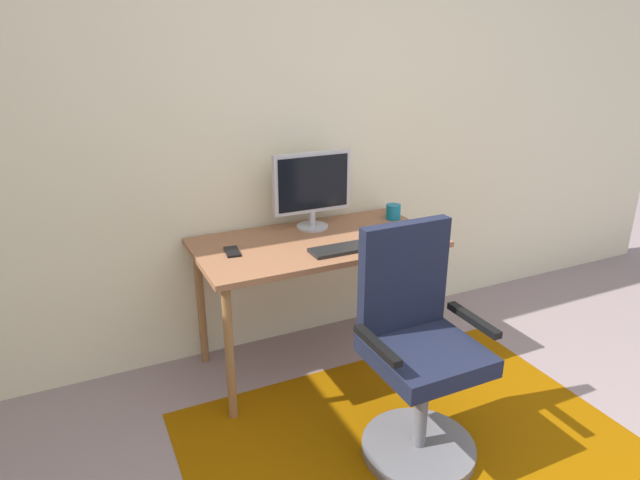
# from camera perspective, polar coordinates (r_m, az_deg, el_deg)

# --- Properties ---
(wall_back) EXTENTS (6.00, 0.10, 2.60)m
(wall_back) POSITION_cam_1_polar(r_m,az_deg,el_deg) (3.20, -1.34, 12.03)
(wall_back) COLOR beige
(wall_back) RESTS_ON ground
(area_rug) EXTENTS (1.99, 1.33, 0.01)m
(area_rug) POSITION_cam_1_polar(r_m,az_deg,el_deg) (2.76, 8.85, -19.66)
(area_rug) COLOR #814801
(area_rug) RESTS_ON ground
(desk) EXTENTS (1.29, 0.67, 0.75)m
(desk) POSITION_cam_1_polar(r_m,az_deg,el_deg) (2.96, -0.33, -1.46)
(desk) COLOR #8F5D3D
(desk) RESTS_ON ground
(monitor) EXTENTS (0.46, 0.18, 0.43)m
(monitor) POSITION_cam_1_polar(r_m,az_deg,el_deg) (3.05, -0.82, 5.66)
(monitor) COLOR #B2B2B7
(monitor) RESTS_ON desk
(keyboard) EXTENTS (0.43, 0.13, 0.02)m
(keyboard) POSITION_cam_1_polar(r_m,az_deg,el_deg) (2.80, 3.19, -0.78)
(keyboard) COLOR black
(keyboard) RESTS_ON desk
(computer_mouse) EXTENTS (0.06, 0.10, 0.03)m
(computer_mouse) POSITION_cam_1_polar(r_m,az_deg,el_deg) (2.93, 8.32, 0.13)
(computer_mouse) COLOR white
(computer_mouse) RESTS_ON desk
(coffee_cup) EXTENTS (0.09, 0.09, 0.09)m
(coffee_cup) POSITION_cam_1_polar(r_m,az_deg,el_deg) (3.29, 7.60, 2.93)
(coffee_cup) COLOR #106989
(coffee_cup) RESTS_ON desk
(cell_phone) EXTENTS (0.09, 0.15, 0.01)m
(cell_phone) POSITION_cam_1_polar(r_m,az_deg,el_deg) (2.79, -9.11, -1.20)
(cell_phone) COLOR black
(cell_phone) RESTS_ON desk
(office_chair) EXTENTS (0.52, 0.51, 1.04)m
(office_chair) POSITION_cam_1_polar(r_m,az_deg,el_deg) (2.47, 10.01, -12.45)
(office_chair) COLOR slate
(office_chair) RESTS_ON ground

